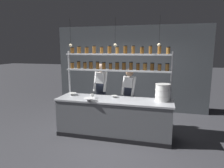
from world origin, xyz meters
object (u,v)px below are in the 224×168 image
object	(u,v)px
chef_left	(101,90)
chef_center	(129,94)
prep_bowl_near_left	(114,97)
prep_bowl_center_front	(89,100)
prep_bowl_center_back	(72,94)
container_stack	(163,92)
spice_shelf_unit	(117,63)
serving_cup_front	(92,96)

from	to	relation	value
chef_left	chef_center	world-z (taller)	chef_left
chef_center	prep_bowl_near_left	distance (m)	0.58
prep_bowl_center_front	prep_bowl_center_back	world-z (taller)	prep_bowl_center_front
container_stack	spice_shelf_unit	bearing A→B (deg)	169.56
chef_center	prep_bowl_center_back	size ratio (longest dim) A/B	7.30
container_stack	serving_cup_front	xyz separation A→B (m)	(-1.66, -0.16, -0.15)
prep_bowl_center_back	spice_shelf_unit	bearing A→B (deg)	10.10
chef_center	prep_bowl_center_front	world-z (taller)	chef_center
spice_shelf_unit	prep_bowl_near_left	world-z (taller)	spice_shelf_unit
spice_shelf_unit	chef_center	size ratio (longest dim) A/B	1.67
prep_bowl_center_back	prep_bowl_center_front	bearing A→B (deg)	-34.72
spice_shelf_unit	prep_bowl_center_back	size ratio (longest dim) A/B	12.18
prep_bowl_center_front	prep_bowl_center_back	bearing A→B (deg)	145.28
spice_shelf_unit	prep_bowl_center_front	bearing A→B (deg)	-127.84
chef_left	chef_center	size ratio (longest dim) A/B	1.07
spice_shelf_unit	prep_bowl_center_back	world-z (taller)	spice_shelf_unit
prep_bowl_center_front	prep_bowl_center_back	distance (m)	0.77
prep_bowl_center_front	prep_bowl_near_left	bearing A→B (deg)	45.80
container_stack	serving_cup_front	distance (m)	1.68
container_stack	prep_bowl_center_back	distance (m)	2.27
prep_bowl_center_back	serving_cup_front	xyz separation A→B (m)	(0.60, -0.17, 0.02)
container_stack	prep_bowl_near_left	size ratio (longest dim) A/B	2.43
spice_shelf_unit	prep_bowl_center_back	bearing A→B (deg)	-169.90
chef_center	prep_bowl_near_left	xyz separation A→B (m)	(-0.29, -0.49, 0.03)
container_stack	prep_bowl_center_front	xyz separation A→B (m)	(-1.63, -0.43, -0.17)
chef_left	prep_bowl_center_back	xyz separation A→B (m)	(-0.61, -0.54, -0.04)
prep_bowl_near_left	prep_bowl_center_front	world-z (taller)	prep_bowl_center_front
chef_center	serving_cup_front	distance (m)	1.07
chef_center	prep_bowl_near_left	bearing A→B (deg)	-106.99
chef_left	prep_bowl_center_front	size ratio (longest dim) A/B	6.50
spice_shelf_unit	chef_center	bearing A→B (deg)	51.71
prep_bowl_center_front	prep_bowl_center_back	size ratio (longest dim) A/B	1.20
chef_center	prep_bowl_near_left	world-z (taller)	chef_center
prep_bowl_center_front	serving_cup_front	distance (m)	0.28
prep_bowl_center_back	chef_left	bearing A→B (deg)	41.49
chef_left	prep_bowl_near_left	size ratio (longest dim) A/B	10.30
container_stack	prep_bowl_near_left	world-z (taller)	container_stack
prep_bowl_near_left	prep_bowl_center_back	world-z (taller)	prep_bowl_center_back
spice_shelf_unit	container_stack	bearing A→B (deg)	-10.44
spice_shelf_unit	container_stack	distance (m)	1.31
container_stack	serving_cup_front	world-z (taller)	container_stack
chef_left	container_stack	distance (m)	1.75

